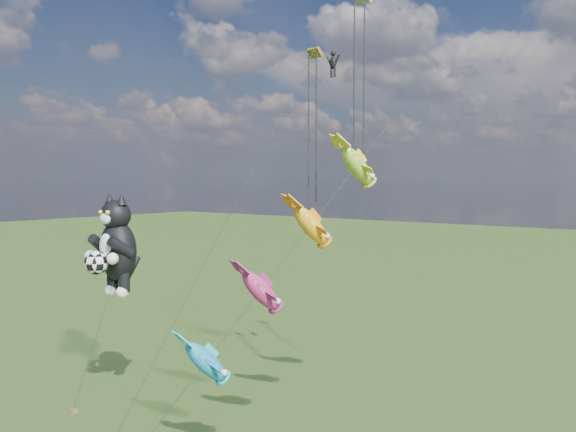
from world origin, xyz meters
The scene contains 4 objects.
ground centered at (0.00, 0.00, 0.00)m, with size 300.00×300.00×0.00m, color #1B360D.
cat_kite_rig centered at (2.60, 1.28, 9.39)m, with size 2.79×4.27×12.40m.
fish_windsock_rig centered at (14.16, 2.90, 9.33)m, with size 5.53×15.06×16.61m.
parafoil_rig centered at (13.11, 8.25, 19.16)m, with size 3.92×17.37×26.09m.
Camera 1 is at (33.75, -22.05, 13.36)m, focal length 40.00 mm.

